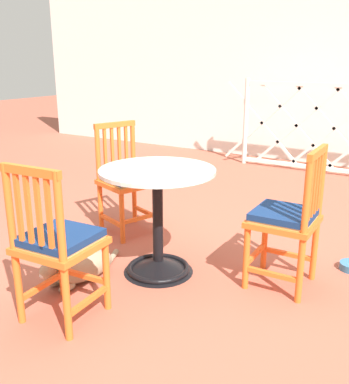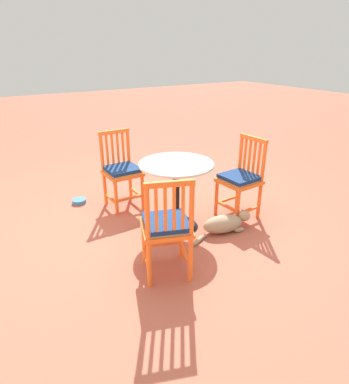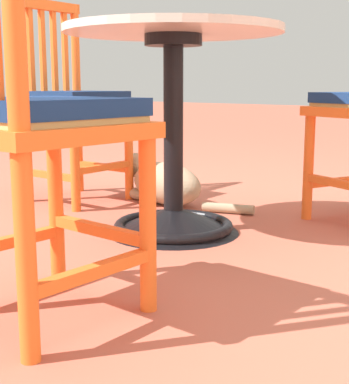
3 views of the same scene
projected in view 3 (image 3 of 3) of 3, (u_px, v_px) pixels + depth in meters
The scene contains 5 objects.
ground_plane at pixel (177, 238), 2.02m from camera, with size 24.00×24.00×0.00m, color #AD5642.
cafe_table at pixel (173, 155), 2.05m from camera, with size 0.76×0.76×0.73m.
orange_chair_tucked_in at pixel (72, 104), 2.62m from camera, with size 0.43×0.43×0.91m.
orange_chair_at_corner at pixel (31, 124), 1.26m from camera, with size 0.41×0.41×0.91m.
tabby_cat at pixel (162, 182), 2.61m from camera, with size 0.29×0.75×0.23m.
Camera 3 is at (1.48, 1.28, 0.53)m, focal length 53.62 mm.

